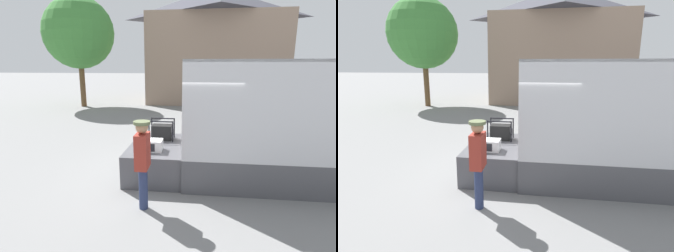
{
  "view_description": "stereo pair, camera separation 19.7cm",
  "coord_description": "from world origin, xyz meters",
  "views": [
    {
      "loc": [
        0.35,
        -6.6,
        2.86
      ],
      "look_at": [
        -0.41,
        -0.2,
        1.34
      ],
      "focal_mm": 28.0,
      "sensor_mm": 36.0,
      "label": 1
    },
    {
      "loc": [
        0.55,
        -6.57,
        2.86
      ],
      "look_at": [
        -0.41,
        -0.2,
        1.34
      ],
      "focal_mm": 28.0,
      "sensor_mm": 36.0,
      "label": 2
    }
  ],
  "objects": [
    {
      "name": "street_tree",
      "position": [
        -7.64,
        10.75,
        4.85
      ],
      "size": [
        4.61,
        4.61,
        7.17
      ],
      "color": "brown",
      "rests_on": "ground"
    },
    {
      "name": "portable_generator",
      "position": [
        -0.64,
        0.47,
        1.01
      ],
      "size": [
        0.69,
        0.47,
        0.58
      ],
      "color": "black",
      "rests_on": "tailgate_deck"
    },
    {
      "name": "tailgate_deck",
      "position": [
        -0.71,
        0.0,
        0.39
      ],
      "size": [
        1.42,
        2.28,
        0.79
      ],
      "primitive_type": "cube",
      "color": "#4C4C51",
      "rests_on": "ground"
    },
    {
      "name": "worker_person",
      "position": [
        -0.71,
        -1.87,
        1.13
      ],
      "size": [
        0.33,
        0.44,
        1.82
      ],
      "color": "navy",
      "rests_on": "ground"
    },
    {
      "name": "ground_plane",
      "position": [
        0.0,
        0.0,
        0.0
      ],
      "size": [
        160.0,
        160.0,
        0.0
      ],
      "primitive_type": "plane",
      "color": "gray"
    },
    {
      "name": "house_backdrop",
      "position": [
        1.45,
        15.49,
        4.37
      ],
      "size": [
        10.3,
        8.07,
        8.57
      ],
      "color": "gray",
      "rests_on": "ground"
    },
    {
      "name": "microwave",
      "position": [
        -0.79,
        -0.55,
        0.93
      ],
      "size": [
        0.55,
        0.4,
        0.28
      ],
      "color": "white",
      "rests_on": "tailgate_deck"
    }
  ]
}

